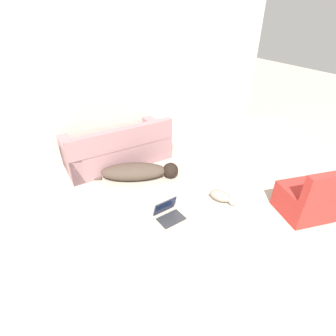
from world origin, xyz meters
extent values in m
plane|color=#BCB29E|center=(0.00, 0.00, 0.00)|extent=(20.00, 20.00, 0.00)
cube|color=beige|center=(0.00, 3.66, 1.40)|extent=(6.44, 0.06, 2.80)
cube|color=#A3757A|center=(-0.58, 3.05, 0.23)|extent=(1.91, 0.90, 0.45)
cube|color=#A3757A|center=(-0.57, 2.69, 0.63)|extent=(1.89, 0.20, 0.35)
cube|color=#A3757A|center=(0.26, 3.08, 0.30)|extent=(0.23, 0.85, 0.59)
cube|color=#A3757A|center=(-1.43, 3.03, 0.30)|extent=(0.23, 0.85, 0.59)
ellipsoid|color=#4C3D33|center=(-0.55, 2.35, 0.14)|extent=(1.17, 0.81, 0.28)
sphere|color=black|center=(0.03, 2.09, 0.13)|extent=(0.35, 0.35, 0.27)
cylinder|color=#4C3D33|center=(-1.18, 2.64, 0.02)|extent=(0.27, 0.16, 0.05)
ellipsoid|color=gray|center=(0.38, 1.18, 0.08)|extent=(0.33, 0.39, 0.16)
sphere|color=#A89E93|center=(0.47, 1.00, 0.06)|extent=(0.16, 0.16, 0.12)
cylinder|color=gray|center=(0.29, 1.37, 0.01)|extent=(0.06, 0.09, 0.02)
cube|color=#2D2D33|center=(-0.48, 1.16, 0.01)|extent=(0.38, 0.28, 0.02)
cube|color=#2D2D33|center=(-0.50, 1.32, 0.13)|extent=(0.36, 0.13, 0.23)
cube|color=#0F1938|center=(-0.50, 1.31, 0.13)|extent=(0.33, 0.11, 0.21)
cube|color=#B72D28|center=(1.26, 0.39, 0.21)|extent=(0.80, 0.74, 0.41)
cube|color=#B72D28|center=(1.20, 0.15, 0.62)|extent=(0.69, 0.28, 0.41)
camera|label=1|loc=(-1.83, -1.20, 2.56)|focal=28.00mm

